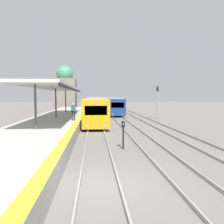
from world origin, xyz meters
The scene contains 10 objects.
ground_plane centered at (0.00, 0.00, 0.00)m, with size 240.00×240.00×0.00m, color slate.
track_platform_line centered at (0.00, 0.00, 0.07)m, with size 1.51×120.00×0.15m.
track_middle_line centered at (3.38, 0.00, 0.07)m, with size 1.51×120.00×0.15m.
platform_canopy centered at (-4.22, 16.09, 4.16)m, with size 4.00×20.53×3.37m.
person_on_platform centered at (-2.14, 13.19, 1.91)m, with size 0.40×0.40×1.66m.
train_near centered at (0.00, 35.42, 1.69)m, with size 2.58×47.43×3.05m.
train_far centered at (3.38, 56.01, 1.64)m, with size 2.55×62.48×2.96m.
signal_post_near centered at (1.60, 5.30, 1.07)m, with size 0.20×0.21×1.72m.
signal_mast_far centered at (8.76, 22.38, 2.96)m, with size 0.28×0.29×4.66m.
distant_domed_building centered at (-7.12, 45.95, 4.90)m, with size 5.24×5.24×10.58m.
Camera 1 is at (-0.17, -7.79, 3.24)m, focal length 35.00 mm.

